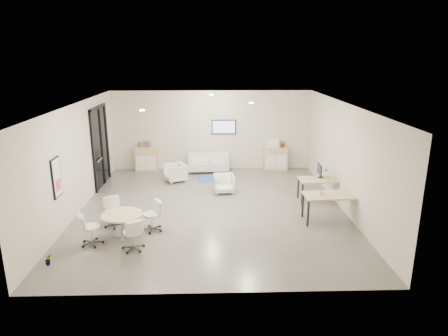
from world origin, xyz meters
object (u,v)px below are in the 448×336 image
armchair_left (175,172)px  round_table (122,217)px  sideboard_left (146,159)px  sideboard_right (275,158)px  desk_front (331,197)px  desk_rear (321,181)px  loveseat (208,163)px  armchair_right (224,183)px

armchair_left → round_table: bearing=-35.8°
sideboard_left → sideboard_right: size_ratio=1.03×
sideboard_right → round_table: bearing=-128.7°
desk_front → round_table: (-5.67, -0.86, -0.16)m
armchair_left → desk_front: desk_front is taller
desk_front → sideboard_right: bearing=94.1°
sideboard_left → armchair_left: bearing=-47.7°
desk_front → round_table: size_ratio=1.50×
sideboard_right → desk_front: size_ratio=0.60×
desk_rear → desk_front: desk_front is taller
loveseat → round_table: (-2.17, -5.99, 0.23)m
armchair_left → desk_rear: bearing=40.7°
armchair_left → desk_rear: desk_rear is taller
round_table → sideboard_right: bearing=51.3°
armchair_right → round_table: size_ratio=0.66×
armchair_right → desk_front: bearing=-45.2°
sideboard_right → round_table: sideboard_right is taller
desk_rear → armchair_right: bearing=160.6°
desk_front → round_table: bearing=-175.3°
loveseat → round_table: size_ratio=1.54×
sideboard_left → armchair_left: sideboard_left is taller
sideboard_right → armchair_left: size_ratio=1.31×
loveseat → round_table: loveseat is taller
sideboard_right → desk_front: sideboard_right is taller
sideboard_left → sideboard_right: bearing=-0.1°
sideboard_left → desk_front: size_ratio=0.62×
sideboard_left → desk_front: (6.01, -5.28, 0.23)m
loveseat → armchair_right: 2.65m
sideboard_right → round_table: (-4.92, -6.14, 0.08)m
sideboard_right → armchair_right: size_ratio=1.38×
desk_rear → round_table: desk_rear is taller
armchair_left → armchair_right: bearing=28.9°
sideboard_right → desk_front: 5.33m
sideboard_right → desk_rear: size_ratio=0.65×
armchair_left → desk_rear: size_ratio=0.50×
armchair_right → desk_rear: size_ratio=0.47×
round_table → armchair_left: bearing=78.6°
sideboard_right → round_table: 7.86m
armchair_right → sideboard_left: bearing=133.8°
sideboard_left → sideboard_right: sideboard_left is taller
sideboard_left → armchair_left: 1.92m
armchair_right → desk_front: size_ratio=0.44×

